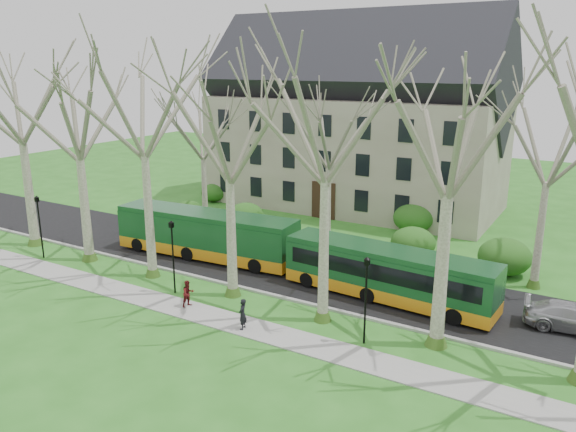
{
  "coord_description": "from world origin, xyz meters",
  "views": [
    {
      "loc": [
        15.36,
        -23.9,
        13.09
      ],
      "look_at": [
        -0.65,
        3.0,
        4.49
      ],
      "focal_mm": 35.0,
      "sensor_mm": 36.0,
      "label": 1
    }
  ],
  "objects_px": {
    "bus_lead": "(206,234)",
    "sedan": "(573,318)",
    "pedestrian_a": "(243,314)",
    "bus_follow": "(388,273)",
    "pedestrian_b": "(188,294)"
  },
  "relations": [
    {
      "from": "bus_follow",
      "to": "pedestrian_a",
      "type": "relative_size",
      "value": 7.55
    },
    {
      "from": "bus_follow",
      "to": "sedan",
      "type": "xyz_separation_m",
      "value": [
        9.48,
        1.05,
        -0.85
      ]
    },
    {
      "from": "bus_lead",
      "to": "pedestrian_a",
      "type": "relative_size",
      "value": 8.13
    },
    {
      "from": "bus_lead",
      "to": "pedestrian_b",
      "type": "relative_size",
      "value": 8.77
    },
    {
      "from": "sedan",
      "to": "pedestrian_a",
      "type": "distance_m",
      "value": 16.6
    },
    {
      "from": "sedan",
      "to": "pedestrian_a",
      "type": "xyz_separation_m",
      "value": [
        -14.33,
        -8.37,
        0.13
      ]
    },
    {
      "from": "bus_lead",
      "to": "pedestrian_b",
      "type": "bearing_deg",
      "value": -62.45
    },
    {
      "from": "pedestrian_a",
      "to": "bus_follow",
      "type": "bearing_deg",
      "value": 133.36
    },
    {
      "from": "bus_lead",
      "to": "pedestrian_b",
      "type": "xyz_separation_m",
      "value": [
        4.33,
        -6.97,
        -0.89
      ]
    },
    {
      "from": "bus_follow",
      "to": "sedan",
      "type": "bearing_deg",
      "value": 10.03
    },
    {
      "from": "bus_lead",
      "to": "sedan",
      "type": "relative_size",
      "value": 2.81
    },
    {
      "from": "bus_lead",
      "to": "pedestrian_a",
      "type": "bearing_deg",
      "value": -46.43
    },
    {
      "from": "sedan",
      "to": "pedestrian_a",
      "type": "relative_size",
      "value": 2.89
    },
    {
      "from": "bus_lead",
      "to": "bus_follow",
      "type": "xyz_separation_m",
      "value": [
        13.33,
        -0.35,
        -0.12
      ]
    },
    {
      "from": "bus_lead",
      "to": "pedestrian_b",
      "type": "height_order",
      "value": "bus_lead"
    }
  ]
}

